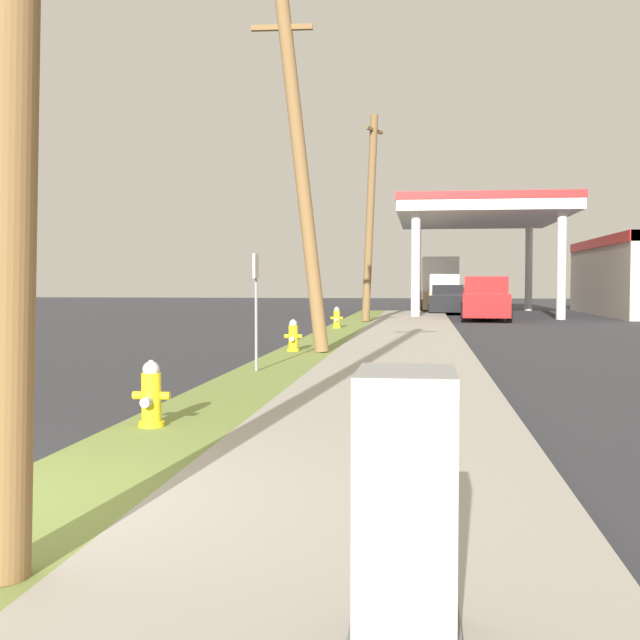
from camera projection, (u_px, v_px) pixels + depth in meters
grass_verge at (30, 519)px, 5.68m from camera, size 1.40×80.00×0.12m
sidewalk_slab at (354, 532)px, 5.39m from camera, size 3.20×80.00×0.12m
fire_hydrant_nearest at (151, 398)px, 8.96m from camera, size 0.42×0.38×0.74m
fire_hydrant_second at (293, 337)px, 18.72m from camera, size 0.42×0.38×0.74m
fire_hydrant_third at (337, 319)px, 28.07m from camera, size 0.42×0.37×0.74m
utility_pole_midground at (302, 174)px, 18.24m from camera, size 1.77×0.38×7.99m
utility_pole_background at (370, 216)px, 32.54m from camera, size 0.83×1.58×8.41m
utility_cabinet at (406, 519)px, 3.55m from camera, size 0.49×0.67×1.23m
street_sign_post at (256, 287)px, 14.49m from camera, size 0.05×0.36×2.12m
gas_station_canopy at (613, 262)px, 42.07m from camera, size 16.26×14.33×5.85m
car_black_by_near_pump at (448, 301)px, 43.21m from camera, size 2.17×4.60×1.57m
truck_red_at_forecourt at (485, 300)px, 36.14m from camera, size 2.33×5.48×1.97m
truck_tan_on_apron at (439, 286)px, 46.27m from camera, size 2.24×6.44×3.11m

